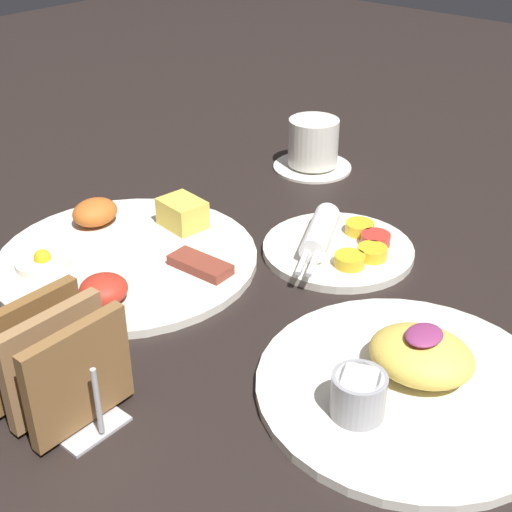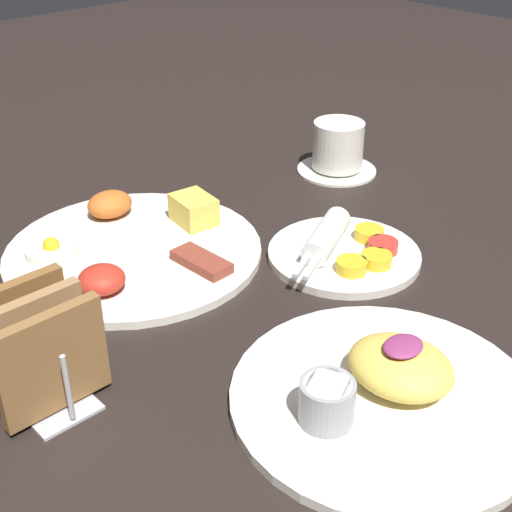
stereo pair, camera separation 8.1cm
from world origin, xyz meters
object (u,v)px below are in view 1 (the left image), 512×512
object	(u,v)px
plate_foreground	(408,378)
plate_breakfast	(126,253)
coffee_cup	(313,146)
toast_rack	(56,366)
plate_condiments	(338,246)

from	to	relation	value
plate_foreground	plate_breakfast	bearing A→B (deg)	91.96
coffee_cup	toast_rack	bearing A→B (deg)	-165.22
plate_foreground	toast_rack	distance (m)	0.31
toast_rack	coffee_cup	bearing A→B (deg)	14.78
plate_condiments	coffee_cup	world-z (taller)	coffee_cup
plate_foreground	coffee_cup	distance (m)	0.52
plate_breakfast	plate_foreground	size ratio (longest dim) A/B	1.12
plate_condiments	plate_foreground	bearing A→B (deg)	-130.77
plate_condiments	plate_foreground	world-z (taller)	plate_foreground
plate_breakfast	toast_rack	size ratio (longest dim) A/B	2.68
plate_condiments	toast_rack	bearing A→B (deg)	175.84
plate_condiments	plate_foreground	size ratio (longest dim) A/B	0.71
plate_foreground	toast_rack	bearing A→B (deg)	134.89
plate_breakfast	plate_condiments	bearing A→B (deg)	-45.69
toast_rack	plate_breakfast	bearing A→B (deg)	36.87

